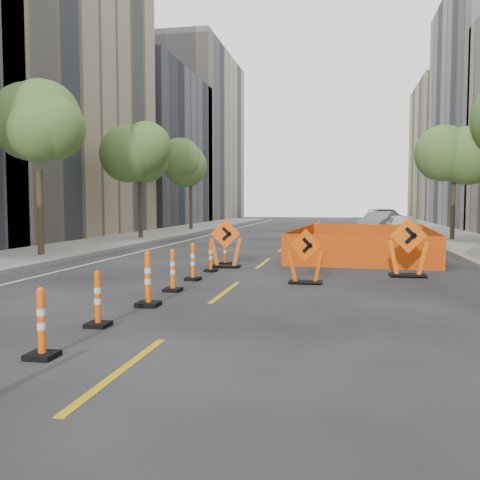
% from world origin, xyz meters
% --- Properties ---
extents(ground_plane, '(140.00, 140.00, 0.00)m').
position_xyz_m(ground_plane, '(0.00, 0.00, 0.00)').
color(ground_plane, black).
extents(sidewalk_left, '(4.00, 90.00, 0.15)m').
position_xyz_m(sidewalk_left, '(-9.00, 12.00, 0.07)').
color(sidewalk_left, gray).
rests_on(sidewalk_left, ground).
extents(bld_left_c, '(12.00, 18.00, 26.00)m').
position_xyz_m(bld_left_c, '(-17.00, 20.80, 13.00)').
color(bld_left_c, tan).
rests_on(bld_left_c, ground).
extents(bld_left_d, '(12.00, 16.00, 14.00)m').
position_xyz_m(bld_left_d, '(-17.00, 39.20, 7.00)').
color(bld_left_d, '#4C4C51').
rests_on(bld_left_d, ground).
extents(bld_left_e, '(12.00, 20.00, 20.00)m').
position_xyz_m(bld_left_e, '(-17.00, 55.60, 10.00)').
color(bld_left_e, gray).
rests_on(bld_left_e, ground).
extents(bld_right_e, '(12.00, 14.00, 16.00)m').
position_xyz_m(bld_right_e, '(17.00, 58.60, 8.00)').
color(bld_right_e, tan).
rests_on(bld_right_e, ground).
extents(tree_l_b, '(2.80, 2.80, 5.95)m').
position_xyz_m(tree_l_b, '(-8.40, 10.00, 4.53)').
color(tree_l_b, '#382B1E').
rests_on(tree_l_b, ground).
extents(tree_l_c, '(2.80, 2.80, 5.95)m').
position_xyz_m(tree_l_c, '(-8.40, 20.00, 4.53)').
color(tree_l_c, '#382B1E').
rests_on(tree_l_c, ground).
extents(tree_l_d, '(2.80, 2.80, 5.95)m').
position_xyz_m(tree_l_d, '(-8.40, 30.00, 4.53)').
color(tree_l_d, '#382B1E').
rests_on(tree_l_d, ground).
extents(tree_r_c, '(2.80, 2.80, 5.95)m').
position_xyz_m(tree_r_c, '(8.40, 22.00, 4.53)').
color(tree_r_c, '#382B1E').
rests_on(tree_r_c, ground).
extents(channelizer_2, '(0.38, 0.38, 0.96)m').
position_xyz_m(channelizer_2, '(-1.27, -1.69, 0.48)').
color(channelizer_2, '#FF530A').
rests_on(channelizer_2, ground).
extents(channelizer_3, '(0.38, 0.38, 0.95)m').
position_xyz_m(channelizer_3, '(-1.35, 0.15, 0.48)').
color(channelizer_3, '#DA5009').
rests_on(channelizer_3, ground).
extents(channelizer_4, '(0.44, 0.44, 1.12)m').
position_xyz_m(channelizer_4, '(-1.16, 1.99, 0.56)').
color(channelizer_4, '#F2580A').
rests_on(channelizer_4, ground).
extents(channelizer_5, '(0.40, 0.40, 1.01)m').
position_xyz_m(channelizer_5, '(-1.24, 3.83, 0.50)').
color(channelizer_5, '#FD5B0A').
rests_on(channelizer_5, ground).
extents(channelizer_6, '(0.40, 0.40, 1.01)m').
position_xyz_m(channelizer_6, '(-1.28, 5.68, 0.50)').
color(channelizer_6, '#FF5F0A').
rests_on(channelizer_6, ground).
extents(channelizer_7, '(0.36, 0.36, 0.92)m').
position_xyz_m(channelizer_7, '(-1.25, 7.52, 0.46)').
color(channelizer_7, '#FF4F0A').
rests_on(channelizer_7, ground).
extents(channelizer_8, '(0.39, 0.39, 0.98)m').
position_xyz_m(channelizer_8, '(-1.21, 9.36, 0.49)').
color(channelizer_8, '#E84109').
rests_on(channelizer_8, ground).
extents(chevron_sign_left, '(1.12, 0.78, 1.56)m').
position_xyz_m(chevron_sign_left, '(-1.03, 8.61, 0.78)').
color(chevron_sign_left, '#FF580A').
rests_on(chevron_sign_left, ground).
extents(chevron_sign_center, '(1.08, 0.84, 1.42)m').
position_xyz_m(chevron_sign_center, '(1.74, 5.65, 0.71)').
color(chevron_sign_center, '#ED5009').
rests_on(chevron_sign_center, ground).
extents(chevron_sign_right, '(1.15, 0.73, 1.67)m').
position_xyz_m(chevron_sign_right, '(4.48, 7.46, 0.84)').
color(chevron_sign_right, '#FB5E0A').
rests_on(chevron_sign_right, ground).
extents(safety_fence, '(5.54, 8.85, 1.07)m').
position_xyz_m(safety_fence, '(3.49, 13.40, 0.53)').
color(safety_fence, '#FB5A0D').
rests_on(safety_fence, ground).
extents(parked_car_near, '(1.88, 4.41, 1.48)m').
position_xyz_m(parked_car_near, '(5.86, 21.86, 0.74)').
color(parked_car_near, silver).
rests_on(parked_car_near, ground).
extents(parked_car_mid, '(3.35, 4.81, 1.50)m').
position_xyz_m(parked_car_mid, '(5.07, 28.57, 0.75)').
color(parked_car_mid, gray).
rests_on(parked_car_mid, ground).
extents(parked_car_far, '(2.80, 5.73, 1.60)m').
position_xyz_m(parked_car_far, '(5.86, 34.22, 0.80)').
color(parked_car_far, black).
rests_on(parked_car_far, ground).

